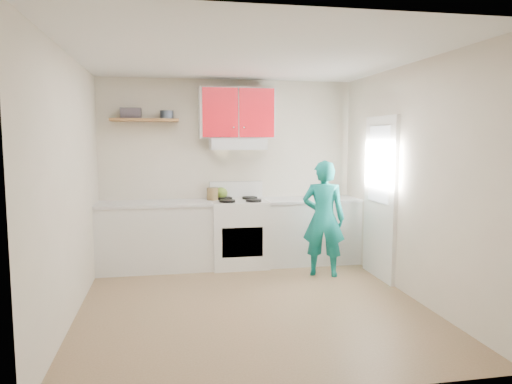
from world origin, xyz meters
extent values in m
plane|color=brown|center=(0.00, 0.00, 0.00)|extent=(3.80, 3.80, 0.00)
cube|color=white|center=(0.00, 0.00, 2.60)|extent=(3.60, 3.80, 0.04)
cube|color=beige|center=(0.00, 1.90, 1.30)|extent=(3.60, 0.04, 2.60)
cube|color=beige|center=(0.00, -1.90, 1.30)|extent=(3.60, 0.04, 2.60)
cube|color=beige|center=(-1.80, 0.00, 1.30)|extent=(0.04, 3.80, 2.60)
cube|color=beige|center=(1.80, 0.00, 1.30)|extent=(0.04, 3.80, 2.60)
cube|color=white|center=(1.78, 0.70, 1.02)|extent=(0.05, 0.85, 2.05)
cube|color=white|center=(1.75, 0.70, 1.45)|extent=(0.01, 0.55, 0.95)
cube|color=silver|center=(-1.04, 1.60, 0.45)|extent=(1.52, 0.60, 0.90)
cube|color=silver|center=(1.14, 1.60, 0.45)|extent=(1.32, 0.60, 0.90)
cube|color=white|center=(0.10, 1.57, 0.46)|extent=(0.76, 0.65, 0.92)
cube|color=silver|center=(0.10, 1.68, 1.70)|extent=(0.76, 0.44, 0.15)
cube|color=red|center=(0.10, 1.73, 2.12)|extent=(1.02, 0.33, 0.70)
cube|color=brown|center=(-1.15, 1.75, 2.02)|extent=(0.90, 0.30, 0.04)
cube|color=#383239|center=(-1.33, 1.78, 2.11)|extent=(0.27, 0.20, 0.14)
cylinder|color=#333D4C|center=(-0.86, 1.75, 2.09)|extent=(0.22, 0.22, 0.11)
ellipsoid|color=#587520|center=(-0.13, 1.79, 1.00)|extent=(0.24, 0.24, 0.17)
cylinder|color=brown|center=(-0.25, 1.70, 1.00)|extent=(0.19, 0.19, 0.19)
cube|color=olive|center=(0.83, 1.61, 0.91)|extent=(0.35, 0.30, 0.02)
cube|color=red|center=(1.37, 1.57, 0.90)|extent=(0.32, 0.29, 0.01)
imported|color=#0D7C75|center=(1.10, 0.91, 0.75)|extent=(0.64, 0.54, 1.50)
camera|label=1|loc=(-0.87, -4.90, 1.77)|focal=33.49mm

